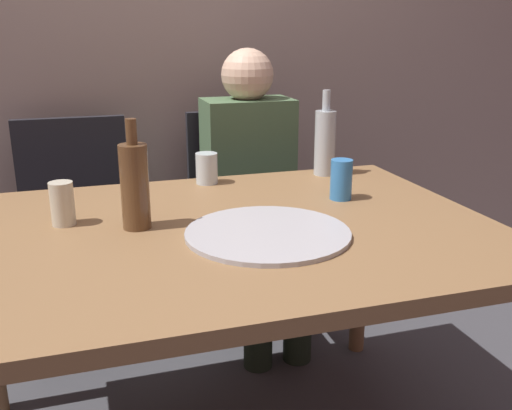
{
  "coord_description": "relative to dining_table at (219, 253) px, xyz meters",
  "views": [
    {
      "loc": [
        -0.32,
        -1.38,
        1.25
      ],
      "look_at": [
        0.1,
        0.0,
        0.8
      ],
      "focal_mm": 40.18,
      "sensor_mm": 36.0,
      "label": 1
    }
  ],
  "objects": [
    {
      "name": "soda_can",
      "position": [
        0.41,
        0.14,
        0.13
      ],
      "size": [
        0.07,
        0.07,
        0.12
      ],
      "primitive_type": "cylinder",
      "color": "#337AC1",
      "rests_on": "dining_table"
    },
    {
      "name": "beer_bottle",
      "position": [
        0.49,
        0.44,
        0.19
      ],
      "size": [
        0.07,
        0.07,
        0.3
      ],
      "color": "#B2BCC1",
      "rests_on": "dining_table"
    },
    {
      "name": "guest_in_sweater",
      "position": [
        0.33,
        0.77,
        -0.03
      ],
      "size": [
        0.36,
        0.56,
        1.17
      ],
      "rotation": [
        0.0,
        0.0,
        3.14
      ],
      "color": "#4C6B47",
      "rests_on": "ground_plane"
    },
    {
      "name": "chair_left",
      "position": [
        -0.37,
        0.92,
        -0.16
      ],
      "size": [
        0.44,
        0.44,
        0.9
      ],
      "rotation": [
        0.0,
        0.0,
        3.14
      ],
      "color": "black",
      "rests_on": "ground_plane"
    },
    {
      "name": "wine_bottle",
      "position": [
        -0.2,
        0.06,
        0.19
      ],
      "size": [
        0.07,
        0.07,
        0.28
      ],
      "color": "brown",
      "rests_on": "dining_table"
    },
    {
      "name": "chair_right",
      "position": [
        0.33,
        0.92,
        -0.16
      ],
      "size": [
        0.44,
        0.44,
        0.9
      ],
      "rotation": [
        0.0,
        0.0,
        3.14
      ],
      "color": "black",
      "rests_on": "ground_plane"
    },
    {
      "name": "pizza_tray",
      "position": [
        0.1,
        -0.1,
        0.08
      ],
      "size": [
        0.42,
        0.42,
        0.01
      ],
      "primitive_type": "cylinder",
      "color": "#ADADB2",
      "rests_on": "dining_table"
    },
    {
      "name": "back_wall",
      "position": [
        0.0,
        1.26,
        0.63
      ],
      "size": [
        6.0,
        0.1,
        2.6
      ],
      "primitive_type": "cube",
      "color": "gray",
      "rests_on": "ground_plane"
    },
    {
      "name": "dining_table",
      "position": [
        0.0,
        0.0,
        0.0
      ],
      "size": [
        1.46,
        1.03,
        0.75
      ],
      "color": "olive",
      "rests_on": "ground_plane"
    },
    {
      "name": "tumbler_far",
      "position": [
        -0.39,
        0.14,
        0.13
      ],
      "size": [
        0.06,
        0.06,
        0.12
      ],
      "primitive_type": "cylinder",
      "color": "beige",
      "rests_on": "dining_table"
    },
    {
      "name": "tumbler_near",
      "position": [
        0.07,
        0.44,
        0.13
      ],
      "size": [
        0.07,
        0.07,
        0.1
      ],
      "primitive_type": "cylinder",
      "color": "silver",
      "rests_on": "dining_table"
    }
  ]
}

